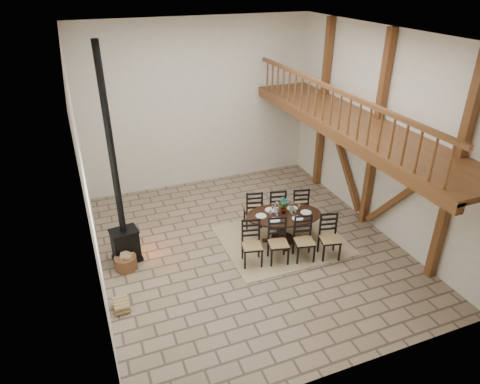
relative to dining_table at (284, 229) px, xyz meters
name	(u,v)px	position (x,y,z in m)	size (l,w,h in m)	color
ground	(249,246)	(-0.87, 0.15, -0.40)	(8.00, 8.00, 0.00)	#8F775F
room_shell	(299,125)	(0.32, 0.15, 2.62)	(7.02, 8.02, 5.01)	white
rug	(282,240)	(0.02, 0.09, -0.39)	(3.00, 2.50, 0.02)	tan
dining_table	(284,229)	(0.00, 0.00, 0.00)	(2.42, 2.48, 1.21)	black
wood_stove	(122,219)	(-3.76, 0.71, 0.74)	(0.70, 0.57, 5.00)	black
log_basket	(126,262)	(-3.84, 0.38, -0.22)	(0.50, 0.50, 0.41)	brown
log_stack	(121,305)	(-4.12, -0.94, -0.29)	(0.31, 0.42, 0.21)	tan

